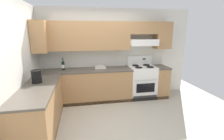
# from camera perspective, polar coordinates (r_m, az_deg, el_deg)

# --- Properties ---
(ground_plane) EXTENTS (7.04, 7.04, 0.00)m
(ground_plane) POSITION_cam_1_polar(r_m,az_deg,el_deg) (3.73, -2.86, -17.90)
(ground_plane) COLOR #B2AA99
(wall_back) EXTENTS (4.68, 0.57, 2.55)m
(wall_back) POSITION_cam_1_polar(r_m,az_deg,el_deg) (4.77, -0.84, 7.95)
(wall_back) COLOR silver
(wall_back) RESTS_ON ground_plane
(wall_left) EXTENTS (0.47, 4.00, 2.55)m
(wall_left) POSITION_cam_1_polar(r_m,az_deg,el_deg) (3.64, -29.35, 2.19)
(wall_left) COLOR silver
(wall_left) RESTS_ON ground_plane
(counter_back_run) EXTENTS (3.60, 0.65, 0.91)m
(counter_back_run) POSITION_cam_1_polar(r_m,az_deg,el_deg) (4.66, -5.26, -5.20)
(counter_back_run) COLOR #A87A4C
(counter_back_run) RESTS_ON ground_plane
(counter_left_run) EXTENTS (0.63, 1.91, 0.91)m
(counter_left_run) POSITION_cam_1_polar(r_m,az_deg,el_deg) (3.59, -23.50, -12.25)
(counter_left_run) COLOR #A87A4C
(counter_left_run) RESTS_ON ground_plane
(stove) EXTENTS (0.76, 0.62, 1.20)m
(stove) POSITION_cam_1_polar(r_m,az_deg,el_deg) (4.95, 10.33, -3.90)
(stove) COLOR white
(stove) RESTS_ON ground_plane
(wine_bottle) EXTENTS (0.08, 0.08, 0.33)m
(wine_bottle) POSITION_cam_1_polar(r_m,az_deg,el_deg) (4.58, -16.53, 1.61)
(wine_bottle) COLOR black
(wine_bottle) RESTS_ON counter_back_run
(bowl) EXTENTS (0.30, 0.25, 0.07)m
(bowl) POSITION_cam_1_polar(r_m,az_deg,el_deg) (4.64, -4.14, 0.92)
(bowl) COLOR beige
(bowl) RESTS_ON counter_back_run
(bucket) EXTENTS (0.20, 0.20, 0.26)m
(bucket) POSITION_cam_1_polar(r_m,az_deg,el_deg) (3.65, -24.67, -1.99)
(bucket) COLOR black
(bucket) RESTS_ON counter_left_run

